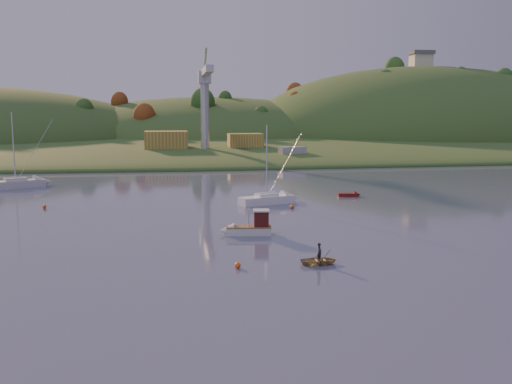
{
  "coord_description": "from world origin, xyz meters",
  "views": [
    {
      "loc": [
        -8.16,
        -27.83,
        12.58
      ],
      "look_at": [
        1.53,
        33.26,
        3.69
      ],
      "focal_mm": 40.0,
      "sensor_mm": 36.0,
      "label": 1
    }
  ],
  "objects": [
    {
      "name": "ground",
      "position": [
        0.0,
        0.0,
        0.0
      ],
      "size": [
        500.0,
        500.0,
        0.0
      ],
      "primitive_type": "plane",
      "color": "#3B4461",
      "rests_on": "ground"
    },
    {
      "name": "far_shore",
      "position": [
        0.0,
        230.0,
        0.0
      ],
      "size": [
        620.0,
        220.0,
        1.5
      ],
      "primitive_type": "cube",
      "color": "#30471C",
      "rests_on": "ground"
    },
    {
      "name": "shore_slope",
      "position": [
        0.0,
        165.0,
        0.0
      ],
      "size": [
        640.0,
        150.0,
        7.0
      ],
      "primitive_type": "ellipsoid",
      "color": "#30471C",
      "rests_on": "ground"
    },
    {
      "name": "hill_center",
      "position": [
        10.0,
        210.0,
        0.0
      ],
      "size": [
        140.0,
        120.0,
        36.0
      ],
      "primitive_type": "ellipsoid",
      "color": "#30471C",
      "rests_on": "ground"
    },
    {
      "name": "hill_right",
      "position": [
        95.0,
        195.0,
        0.0
      ],
      "size": [
        150.0,
        130.0,
        60.0
      ],
      "primitive_type": "ellipsoid",
      "color": "#30471C",
      "rests_on": "ground"
    },
    {
      "name": "hilltop_house",
      "position": [
        95.0,
        195.0,
        33.4
      ],
      "size": [
        9.0,
        7.0,
        6.45
      ],
      "color": "beige",
      "rests_on": "hill_right"
    },
    {
      "name": "hillside_trees",
      "position": [
        0.0,
        185.0,
        0.0
      ],
      "size": [
        280.0,
        50.0,
        32.0
      ],
      "primitive_type": null,
      "color": "#1A4819",
      "rests_on": "ground"
    },
    {
      "name": "wharf",
      "position": [
        5.0,
        122.0,
        1.2
      ],
      "size": [
        42.0,
        16.0,
        2.4
      ],
      "primitive_type": "cube",
      "color": "slate",
      "rests_on": "ground"
    },
    {
      "name": "shed_west",
      "position": [
        -8.0,
        123.0,
        4.8
      ],
      "size": [
        11.0,
        8.0,
        4.8
      ],
      "primitive_type": "cube",
      "color": "olive",
      "rests_on": "wharf"
    },
    {
      "name": "shed_east",
      "position": [
        13.0,
        124.0,
        4.4
      ],
      "size": [
        9.0,
        7.0,
        4.0
      ],
      "primitive_type": "cube",
      "color": "olive",
      "rests_on": "wharf"
    },
    {
      "name": "dock_crane",
      "position": [
        2.0,
        118.39,
        17.17
      ],
      "size": [
        3.2,
        28.0,
        20.3
      ],
      "color": "#B7B7BC",
      "rests_on": "wharf"
    },
    {
      "name": "fishing_boat",
      "position": [
        -0.32,
        28.55,
        0.75
      ],
      "size": [
        5.51,
        2.32,
        3.41
      ],
      "rotation": [
        0.0,
        0.0,
        3.01
      ],
      "color": "silver",
      "rests_on": "ground"
    },
    {
      "name": "sailboat_near",
      "position": [
        -32.51,
        69.46,
        0.78
      ],
      "size": [
        9.13,
        6.32,
        12.31
      ],
      "rotation": [
        0.0,
        0.0,
        0.46
      ],
      "color": "silver",
      "rests_on": "ground"
    },
    {
      "name": "sailboat_far",
      "position": [
        5.21,
        47.24,
        0.7
      ],
      "size": [
        8.0,
        4.71,
        10.64
      ],
      "rotation": [
        0.0,
        0.0,
        0.34
      ],
      "color": "white",
      "rests_on": "ground"
    },
    {
      "name": "canoe",
      "position": [
        4.14,
        16.39,
        0.31
      ],
      "size": [
        3.11,
        2.27,
        0.63
      ],
      "primitive_type": "imported",
      "rotation": [
        0.0,
        0.0,
        1.6
      ],
      "color": "#9A8855",
      "rests_on": "ground"
    },
    {
      "name": "paddler",
      "position": [
        4.14,
        16.39,
        0.77
      ],
      "size": [
        0.39,
        0.58,
        1.55
      ],
      "primitive_type": "imported",
      "rotation": [
        0.0,
        0.0,
        1.6
      ],
      "color": "black",
      "rests_on": "ground"
    },
    {
      "name": "red_tender",
      "position": [
        18.87,
        52.0,
        0.24
      ],
      "size": [
        3.48,
        1.56,
        1.14
      ],
      "rotation": [
        0.0,
        0.0,
        -0.13
      ],
      "color": "#61130D",
      "rests_on": "ground"
    },
    {
      "name": "work_vessel",
      "position": [
        22.33,
        108.0,
        1.35
      ],
      "size": [
        15.51,
        8.09,
        3.79
      ],
      "rotation": [
        0.0,
        0.0,
        0.2
      ],
      "color": "slate",
      "rests_on": "ground"
    },
    {
      "name": "buoy_1",
      "position": [
        7.8,
        43.02,
        0.25
      ],
      "size": [
        0.5,
        0.5,
        0.5
      ],
      "primitive_type": "sphere",
      "color": "#FC5A0D",
      "rests_on": "ground"
    },
    {
      "name": "buoy_3",
      "position": [
        -23.82,
        48.06,
        0.25
      ],
      "size": [
        0.5,
        0.5,
        0.5
      ],
      "primitive_type": "sphere",
      "color": "#FC5A0D",
      "rests_on": "ground"
    },
    {
      "name": "buoy_4",
      "position": [
        -2.66,
        16.23,
        0.25
      ],
      "size": [
        0.5,
        0.5,
        0.5
      ],
      "primitive_type": "sphere",
      "color": "#FC5A0D",
      "rests_on": "ground"
    }
  ]
}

